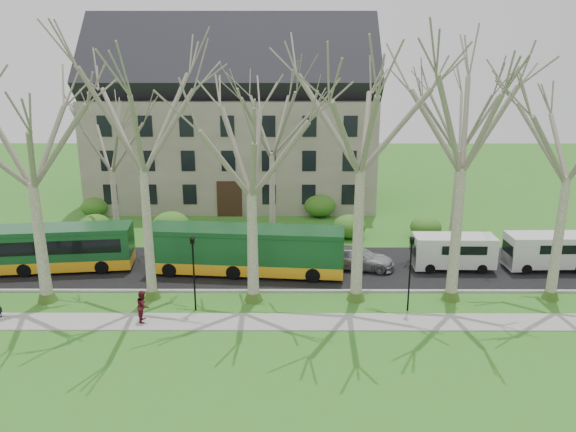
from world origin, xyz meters
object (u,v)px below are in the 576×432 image
at_px(van_a, 453,252).
at_px(van_b, 548,252).
at_px(bus_lead, 38,248).
at_px(bus_follow, 246,250).
at_px(pedestrian_b, 143,306).
at_px(sedan, 358,258).

xyz_separation_m(van_a, van_b, (6.32, -0.00, 0.04)).
relative_size(bus_lead, van_b, 2.21).
bearing_deg(van_a, bus_follow, -176.17).
distance_m(bus_follow, van_a, 13.80).
height_order(bus_lead, van_a, bus_lead).
relative_size(van_a, pedestrian_b, 3.06).
relative_size(sedan, van_a, 0.92).
bearing_deg(van_a, pedestrian_b, -156.98).
bearing_deg(van_a, bus_lead, -178.55).
distance_m(sedan, van_a, 6.36).
bearing_deg(sedan, bus_follow, 108.19).
distance_m(bus_lead, van_b, 33.92).
bearing_deg(bus_follow, sedan, 11.67).
height_order(sedan, van_b, van_b).
distance_m(bus_follow, van_b, 20.10).
bearing_deg(sedan, bus_lead, 102.88).
bearing_deg(bus_follow, van_b, 7.31).
bearing_deg(bus_lead, bus_follow, -8.50).
height_order(bus_lead, van_b, bus_lead).
height_order(bus_lead, pedestrian_b, bus_lead).
bearing_deg(bus_lead, pedestrian_b, -46.73).
relative_size(bus_lead, sedan, 2.49).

